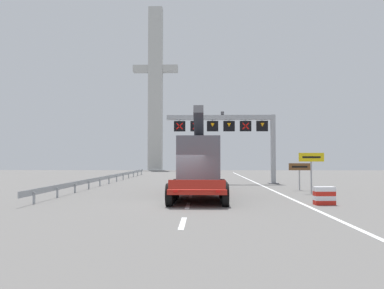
{
  "coord_description": "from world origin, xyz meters",
  "views": [
    {
      "loc": [
        1.1,
        -19.86,
        2.31
      ],
      "look_at": [
        0.33,
        10.47,
        3.4
      ],
      "focal_mm": 36.27,
      "sensor_mm": 36.0,
      "label": 1
    }
  ],
  "objects": [
    {
      "name": "ground",
      "position": [
        0.0,
        0.0,
        0.0
      ],
      "size": [
        112.0,
        112.0,
        0.0
      ],
      "primitive_type": "plane",
      "color": "slate"
    },
    {
      "name": "lane_markings",
      "position": [
        0.42,
        16.97,
        0.01
      ],
      "size": [
        0.2,
        48.54,
        0.01
      ],
      "color": "silver",
      "rests_on": "ground"
    },
    {
      "name": "edge_line_right",
      "position": [
        6.2,
        12.0,
        0.01
      ],
      "size": [
        0.2,
        63.0,
        0.01
      ],
      "primitive_type": "cube",
      "color": "silver",
      "rests_on": "ground"
    },
    {
      "name": "overhead_lane_gantry",
      "position": [
        3.99,
        15.8,
        5.09
      ],
      "size": [
        10.23,
        0.9,
        6.62
      ],
      "color": "#9EA0A5",
      "rests_on": "ground"
    },
    {
      "name": "heavy_haul_truck_red",
      "position": [
        0.96,
        6.24,
        1.99
      ],
      "size": [
        3.12,
        14.09,
        5.3
      ],
      "color": "red",
      "rests_on": "ground"
    },
    {
      "name": "exit_sign_yellow",
      "position": [
        8.31,
        5.85,
        2.06
      ],
      "size": [
        1.65,
        0.15,
        2.67
      ],
      "color": "#9EA0A5",
      "rests_on": "ground"
    },
    {
      "name": "tourist_info_sign_brown",
      "position": [
        8.18,
        8.45,
        1.5
      ],
      "size": [
        1.55,
        0.15,
        1.96
      ],
      "color": "#9EA0A5",
      "rests_on": "ground"
    },
    {
      "name": "crash_barrier_striped",
      "position": [
        7.19,
        -0.35,
        0.45
      ],
      "size": [
        1.03,
        0.56,
        0.9
      ],
      "color": "red",
      "rests_on": "ground"
    },
    {
      "name": "guardrail_left",
      "position": [
        -7.44,
        16.97,
        0.56
      ],
      "size": [
        0.13,
        37.95,
        0.76
      ],
      "color": "#999EA3",
      "rests_on": "ground"
    },
    {
      "name": "bridge_pylon_distant",
      "position": [
        -8.23,
        57.42,
        16.79
      ],
      "size": [
        9.0,
        2.0,
        32.81
      ],
      "color": "#B7B7B2",
      "rests_on": "ground"
    }
  ]
}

